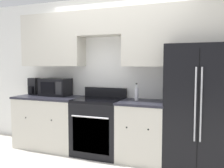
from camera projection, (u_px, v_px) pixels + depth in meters
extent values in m
plane|color=beige|center=(104.00, 162.00, 3.72)|extent=(12.00, 12.00, 0.00)
cube|color=white|center=(119.00, 74.00, 4.23)|extent=(8.00, 0.06, 2.60)
cube|color=beige|center=(53.00, 41.00, 4.43)|extent=(1.14, 0.33, 0.90)
cube|color=beige|center=(102.00, 23.00, 4.06)|extent=(0.77, 0.33, 0.41)
cube|color=beige|center=(176.00, 36.00, 3.66)|extent=(1.60, 0.33, 0.90)
cube|color=beige|center=(50.00, 123.00, 4.40)|extent=(1.14, 0.62, 0.87)
cube|color=#23232D|center=(49.00, 97.00, 4.36)|extent=(1.16, 0.64, 0.03)
sphere|color=black|center=(26.00, 118.00, 4.20)|extent=(0.03, 0.03, 0.03)
sphere|color=black|center=(52.00, 120.00, 4.01)|extent=(0.03, 0.03, 0.03)
cube|color=beige|center=(143.00, 132.00, 3.79)|extent=(0.70, 0.62, 0.87)
cube|color=#23232D|center=(143.00, 103.00, 3.76)|extent=(0.72, 0.64, 0.03)
sphere|color=black|center=(127.00, 127.00, 3.56)|extent=(0.03, 0.03, 0.03)
sphere|color=black|center=(148.00, 129.00, 3.44)|extent=(0.03, 0.03, 0.03)
cube|color=black|center=(99.00, 128.00, 4.06)|extent=(0.77, 0.62, 0.86)
cube|color=black|center=(91.00, 135.00, 3.78)|extent=(0.61, 0.01, 0.55)
cube|color=black|center=(99.00, 100.00, 4.02)|extent=(0.77, 0.62, 0.04)
cube|color=black|center=(105.00, 92.00, 4.27)|extent=(0.77, 0.04, 0.16)
cylinder|color=silver|center=(90.00, 117.00, 3.73)|extent=(0.61, 0.02, 0.02)
cube|color=black|center=(199.00, 107.00, 3.50)|extent=(0.90, 0.69, 1.74)
cube|color=black|center=(198.00, 111.00, 3.19)|extent=(0.01, 0.01, 1.60)
cylinder|color=#B7B7BC|center=(195.00, 104.00, 3.17)|extent=(0.02, 0.02, 0.95)
cylinder|color=#B7B7BC|center=(201.00, 105.00, 3.14)|extent=(0.02, 0.02, 0.95)
cube|color=black|center=(55.00, 87.00, 4.44)|extent=(0.51, 0.34, 0.31)
cube|color=black|center=(47.00, 88.00, 4.29)|extent=(0.28, 0.01, 0.20)
cube|color=#262628|center=(59.00, 88.00, 4.21)|extent=(0.11, 0.01, 0.22)
cylinder|color=silver|center=(136.00, 94.00, 3.84)|extent=(0.06, 0.06, 0.20)
cylinder|color=silver|center=(137.00, 86.00, 3.83)|extent=(0.03, 0.03, 0.05)
cylinder|color=black|center=(137.00, 84.00, 3.83)|extent=(0.03, 0.03, 0.02)
cube|color=black|center=(34.00, 86.00, 4.67)|extent=(0.17, 0.16, 0.30)
cylinder|color=black|center=(31.00, 90.00, 4.59)|extent=(0.11, 0.11, 0.14)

